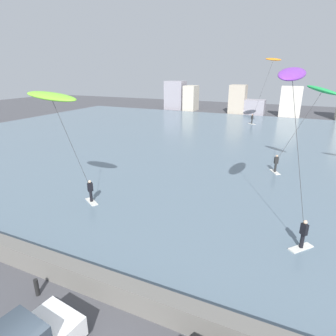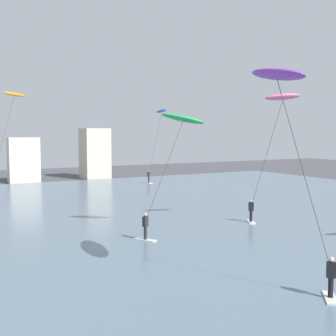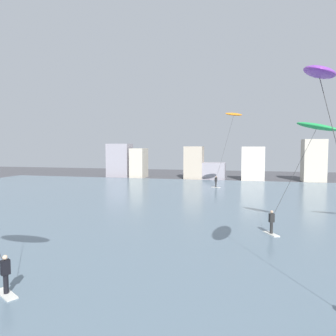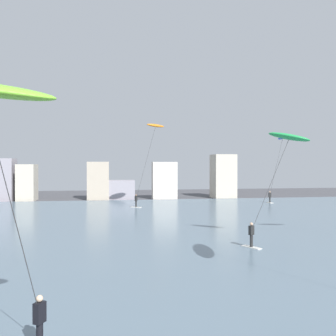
% 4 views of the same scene
% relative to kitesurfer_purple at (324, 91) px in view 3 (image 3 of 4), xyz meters
% --- Properties ---
extents(water_bay, '(84.00, 52.00, 0.10)m').
position_rel_kitesurfer_purple_xyz_m(water_bay, '(-5.07, 18.49, -8.02)').
color(water_bay, slate).
rests_on(water_bay, ground).
extents(far_shore_buildings, '(39.21, 4.48, 7.19)m').
position_rel_kitesurfer_purple_xyz_m(far_shore_buildings, '(-10.20, 46.67, -5.06)').
color(far_shore_buildings, gray).
rests_on(far_shore_buildings, ground).
extents(kitesurfer_purple, '(3.11, 3.93, 9.17)m').
position_rel_kitesurfer_purple_xyz_m(kitesurfer_purple, '(0.00, 0.00, 0.00)').
color(kitesurfer_purple, silver).
rests_on(kitesurfer_purple, water_bay).
extents(kitesurfer_green, '(4.61, 2.15, 7.81)m').
position_rel_kitesurfer_purple_xyz_m(kitesurfer_green, '(1.55, 10.48, -1.51)').
color(kitesurfer_green, silver).
rests_on(kitesurfer_green, water_bay).
extents(kitesurfer_orange, '(4.38, 1.97, 10.70)m').
position_rel_kitesurfer_purple_xyz_m(kitesurfer_orange, '(-4.58, 33.76, 0.87)').
color(kitesurfer_orange, silver).
rests_on(kitesurfer_orange, water_bay).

